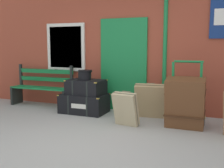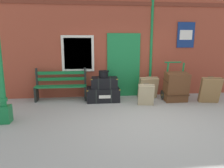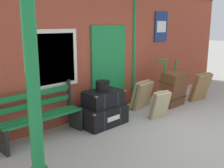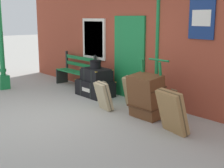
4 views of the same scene
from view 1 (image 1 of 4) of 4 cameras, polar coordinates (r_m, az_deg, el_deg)
The scene contains 10 objects.
ground_plane at distance 4.20m, azimuth -6.80°, elevation -12.78°, with size 60.00×60.00×0.00m, color #A3A099.
brick_facade at distance 6.33m, azimuth 4.11°, elevation 9.01°, with size 10.40×0.35×3.20m.
platform_bench at distance 7.01m, azimuth -14.41°, elevation -0.79°, with size 1.60×0.43×1.01m.
steamer_trunk_base at distance 6.13m, azimuth -5.85°, elevation -4.03°, with size 1.02×0.66×0.43m.
steamer_trunk_middle at distance 6.06m, azimuth -5.47°, elevation -0.62°, with size 0.85×0.61×0.33m.
round_hatbox at distance 6.03m, azimuth -5.74°, elevation 2.05°, with size 0.31×0.31×0.22m.
porters_trolley at distance 5.33m, azimuth 15.22°, elevation -5.42°, with size 0.71×0.56×1.21m.
large_brown_trunk at distance 5.12m, azimuth 15.09°, elevation -3.77°, with size 0.70×0.55×0.93m.
suitcase_caramel at distance 5.69m, azimuth 7.96°, elevation -3.50°, with size 0.64×0.42×0.73m.
suitcase_tan at distance 5.07m, azimuth 2.89°, elevation -5.28°, with size 0.50×0.38×0.66m.
Camera 1 is at (1.87, -3.45, 1.49)m, focal length 43.60 mm.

